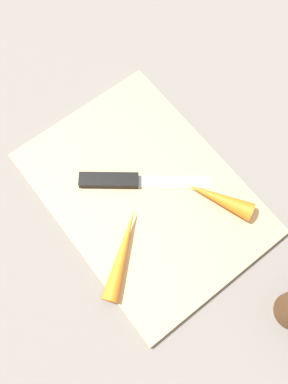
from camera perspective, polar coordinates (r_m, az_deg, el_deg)
The scene contains 5 objects.
ground_plane at distance 0.65m, azimuth -0.00°, elevation -0.37°, with size 1.40×1.40×0.00m, color slate.
cutting_board at distance 0.65m, azimuth -0.00°, elevation -0.19°, with size 0.36×0.26×0.01m, color tan.
knife at distance 0.64m, azimuth -3.57°, elevation 1.55°, with size 0.14×0.17×0.01m.
carrot_long at distance 0.60m, azimuth -2.94°, elevation -8.18°, with size 0.02×0.02×0.14m, color orange.
carrot_short at distance 0.63m, azimuth 10.01°, elevation -0.83°, with size 0.03×0.03×0.10m, color orange.
Camera 1 is at (-0.18, 0.14, 0.61)m, focal length 39.65 mm.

